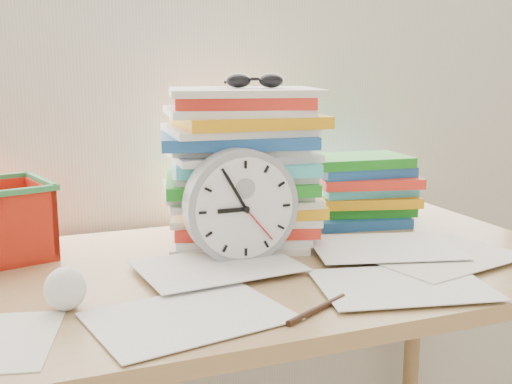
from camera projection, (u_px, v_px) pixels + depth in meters
name	position (u px, v px, depth m)	size (l,w,h in m)	color
desk	(230.00, 304.00, 1.24)	(1.40, 0.70, 0.75)	#A07B4B
paper_stack	(242.00, 166.00, 1.38)	(0.33, 0.27, 0.33)	white
clock	(241.00, 206.00, 1.24)	(0.22, 0.22, 0.04)	#979A9D
sunglasses	(255.00, 81.00, 1.34)	(0.14, 0.12, 0.03)	black
book_stack	(359.00, 188.00, 1.57)	(0.27, 0.21, 0.16)	white
crumpled_ball	(65.00, 288.00, 1.01)	(0.07, 0.07, 0.07)	white
pen	(317.00, 309.00, 1.00)	(0.01, 0.01, 0.15)	black
scattered_papers	(230.00, 264.00, 1.23)	(1.26, 0.42, 0.02)	white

